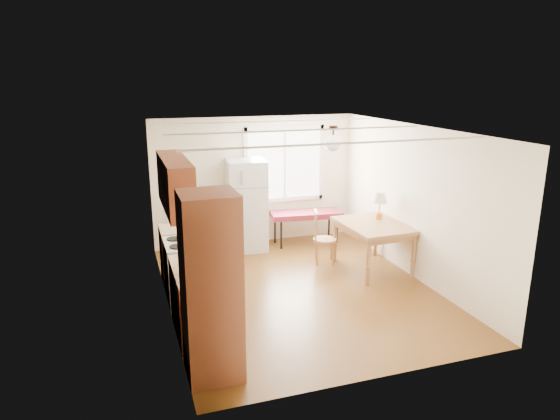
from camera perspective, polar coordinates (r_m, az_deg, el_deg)
name	(u,v)px	position (r m, az deg, el deg)	size (l,w,h in m)	color
room_shell	(299,213)	(7.51, 2.23, -0.32)	(4.60, 5.60, 2.62)	#502D10
kitchen_run	(193,266)	(6.65, -9.91, -6.36)	(0.65, 3.40, 2.20)	brown
window_unit	(284,164)	(9.92, 0.50, 5.27)	(1.64, 0.05, 1.51)	white
pendant_light	(333,142)	(7.94, 6.07, 7.72)	(0.26, 0.26, 0.40)	black
refrigerator	(247,205)	(9.48, -3.83, 0.56)	(0.79, 0.79, 1.73)	silver
bench	(306,215)	(9.88, 3.01, -0.57)	(1.45, 0.67, 0.64)	maroon
dining_table	(373,229)	(8.63, 10.61, -2.19)	(1.04, 1.35, 0.82)	#98643A
chair	(320,234)	(8.87, 4.59, -2.74)	(0.45, 0.45, 0.94)	#98643A
table_lamp	(380,200)	(8.83, 11.32, 1.17)	(0.27, 0.27, 0.47)	#C0863D
coffee_maker	(195,260)	(6.34, -9.67, -5.65)	(0.18, 0.23, 0.34)	black
kettle	(193,264)	(6.27, -9.96, -6.12)	(0.13, 0.13, 0.25)	red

